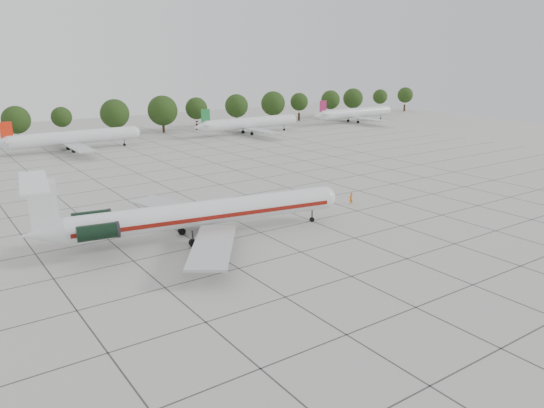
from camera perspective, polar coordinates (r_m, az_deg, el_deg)
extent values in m
plane|color=#B4B4AC|center=(64.39, -1.25, -3.09)|extent=(260.00, 260.00, 0.00)
cube|color=#383838|center=(76.76, -7.48, -0.06)|extent=(170.00, 170.00, 0.02)
cylinder|color=silver|center=(62.28, -6.91, -0.91)|extent=(31.50, 8.13, 2.88)
sphere|color=silver|center=(68.61, 5.64, 0.71)|extent=(2.88, 2.88, 2.88)
cone|color=silver|center=(59.48, -23.51, -2.98)|extent=(4.79, 3.58, 2.88)
cube|color=maroon|center=(63.67, -7.32, -0.76)|extent=(30.17, 5.19, 0.48)
cube|color=maroon|center=(61.02, -6.46, -1.47)|extent=(30.17, 5.19, 0.48)
cube|color=#B7BABC|center=(69.29, -10.66, -0.35)|extent=(7.34, 13.71, 0.26)
cube|color=#B7BABC|center=(54.92, -6.41, -4.53)|extent=(10.77, 13.07, 0.26)
cube|color=black|center=(61.56, -18.76, -1.61)|extent=(2.09, 1.44, 0.22)
cylinder|color=black|center=(62.14, -18.83, -1.46)|extent=(4.41, 2.34, 1.66)
cube|color=black|center=(57.82, -18.28, -2.69)|extent=(2.09, 1.44, 0.22)
cylinder|color=black|center=(57.24, -18.20, -2.87)|extent=(4.41, 2.34, 1.66)
cube|color=silver|center=(58.64, -23.41, -0.09)|extent=(2.80, 0.71, 5.24)
cube|color=silver|center=(58.06, -24.28, 2.16)|extent=(4.35, 10.78, 0.19)
cylinder|color=black|center=(68.38, 4.33, -1.26)|extent=(0.20, 0.20, 1.66)
cylinder|color=black|center=(68.54, 4.32, -1.67)|extent=(0.64, 0.34, 0.61)
cylinder|color=black|center=(64.22, -9.72, -2.31)|extent=(0.24, 0.24, 1.57)
cylinder|color=black|center=(64.44, -9.69, -2.90)|extent=(0.95, 0.66, 0.87)
cylinder|color=black|center=(60.07, -8.53, -3.54)|extent=(0.24, 0.24, 1.57)
cylinder|color=black|center=(60.31, -8.50, -4.17)|extent=(0.95, 0.66, 0.87)
imported|color=orange|center=(76.99, 8.49, 0.61)|extent=(0.66, 0.46, 1.74)
cylinder|color=silver|center=(126.09, -20.49, 6.73)|extent=(27.20, 3.00, 3.00)
cube|color=#B7BABC|center=(126.03, -20.88, 6.13)|extent=(3.50, 27.20, 0.25)
cube|color=red|center=(123.13, -26.68, 7.08)|extent=(2.40, 0.25, 3.60)
cylinder|color=black|center=(128.36, -21.07, 5.64)|extent=(0.80, 0.45, 0.80)
cylinder|color=black|center=(124.14, -20.56, 5.37)|extent=(0.80, 0.45, 0.80)
cylinder|color=silver|center=(143.62, -2.33, 8.72)|extent=(27.20, 3.00, 3.00)
cube|color=#B7BABC|center=(143.25, -2.67, 8.22)|extent=(3.50, 27.20, 0.25)
cube|color=#1A7736|center=(136.60, -7.16, 9.34)|extent=(2.40, 0.25, 3.60)
cylinder|color=black|center=(145.29, -3.13, 7.76)|extent=(0.80, 0.45, 0.80)
cylinder|color=black|center=(141.61, -2.18, 7.56)|extent=(0.80, 0.45, 0.80)
cylinder|color=silver|center=(170.22, 8.99, 9.67)|extent=(27.20, 3.00, 3.00)
cube|color=#B7BABC|center=(169.66, 8.73, 9.26)|extent=(3.50, 27.20, 0.25)
cube|color=#9C1C4E|center=(160.99, 5.51, 10.37)|extent=(2.40, 0.25, 3.60)
cylinder|color=black|center=(171.42, 8.20, 8.87)|extent=(0.80, 0.45, 0.80)
cylinder|color=black|center=(168.25, 9.23, 8.70)|extent=(0.80, 0.45, 0.80)
cylinder|color=#332114|center=(138.89, -25.59, 6.21)|extent=(0.70, 0.70, 2.50)
sphere|color=black|center=(138.30, -25.83, 8.14)|extent=(6.50, 6.50, 6.50)
cylinder|color=#332114|center=(140.87, -21.51, 6.78)|extent=(0.70, 0.70, 2.50)
sphere|color=black|center=(140.28, -21.71, 8.69)|extent=(4.93, 4.93, 4.93)
cylinder|color=#332114|center=(144.45, -16.41, 7.44)|extent=(0.70, 0.70, 2.50)
sphere|color=black|center=(143.88, -16.56, 9.30)|extent=(7.40, 7.40, 7.40)
cylinder|color=#332114|center=(149.12, -11.58, 8.01)|extent=(0.70, 0.70, 2.50)
sphere|color=black|center=(148.57, -11.69, 9.82)|extent=(8.08, 8.08, 8.08)
cylinder|color=#332114|center=(153.41, -8.07, 8.38)|extent=(0.70, 0.70, 2.50)
sphere|color=black|center=(152.87, -8.14, 10.15)|extent=(6.17, 6.17, 6.17)
cylinder|color=#332114|center=(159.76, -3.81, 8.80)|extent=(0.70, 0.70, 2.50)
sphere|color=black|center=(159.24, -3.84, 10.50)|extent=(6.82, 6.82, 6.82)
cylinder|color=#332114|center=(166.91, 0.12, 9.14)|extent=(0.70, 0.70, 2.50)
sphere|color=black|center=(166.41, 0.12, 10.76)|extent=(7.44, 7.44, 7.44)
cylinder|color=#332114|center=(172.92, 2.92, 9.36)|extent=(0.70, 0.70, 2.50)
sphere|color=black|center=(172.44, 2.94, 10.92)|extent=(5.66, 5.66, 5.66)
cylinder|color=#332114|center=(181.25, 6.27, 9.59)|extent=(0.70, 0.70, 2.50)
sphere|color=black|center=(180.80, 6.31, 11.08)|extent=(6.25, 6.25, 6.25)
cylinder|color=#332114|center=(188.07, 8.65, 9.73)|extent=(0.70, 0.70, 2.50)
sphere|color=black|center=(187.63, 8.71, 11.17)|extent=(6.79, 6.79, 6.79)
cylinder|color=#332114|center=(197.33, 11.48, 9.88)|extent=(0.70, 0.70, 2.50)
sphere|color=black|center=(196.91, 11.55, 11.25)|extent=(5.16, 5.16, 5.16)
cylinder|color=#332114|center=(207.02, 14.05, 9.99)|extent=(0.70, 0.70, 2.50)
sphere|color=black|center=(206.62, 14.14, 11.30)|extent=(5.68, 5.68, 5.68)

